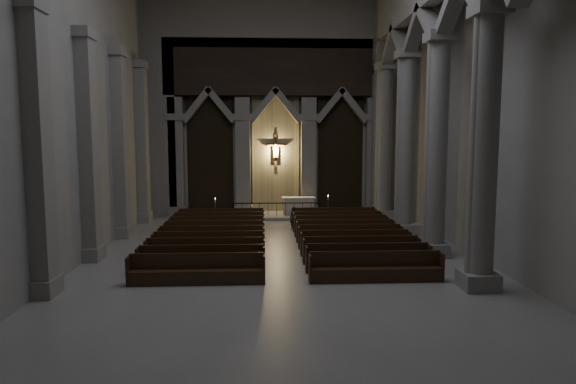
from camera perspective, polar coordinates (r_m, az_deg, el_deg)
The scene contains 11 objects.
room at distance 16.97m, azimuth -0.38°, elevation 17.13°, with size 24.00×24.10×12.00m.
sanctuary_wall at distance 28.29m, azimuth -1.39°, elevation 10.88°, with size 14.00×0.77×12.00m.
right_arcade at distance 19.32m, azimuth 16.66°, elevation 16.24°, with size 1.00×24.00×12.00m.
left_pilasters at distance 21.06m, azimuth -19.55°, elevation 4.61°, with size 0.60×13.00×8.03m.
sanctuary_step at distance 27.63m, azimuth -1.31°, elevation -2.63°, with size 8.50×2.60×0.15m, color gray.
altar at distance 27.69m, azimuth 1.15°, elevation -1.49°, with size 1.78×0.71×0.91m.
altar_rail at distance 26.79m, azimuth -1.27°, elevation -1.78°, with size 4.60×0.09×0.90m.
candle_stand_left at distance 26.26m, azimuth -8.07°, elevation -2.60°, with size 0.21×0.21×1.23m.
candle_stand_right at distance 26.84m, azimuth 4.46°, elevation -2.33°, with size 0.21×0.21×1.27m.
pews at distance 20.11m, azimuth -0.73°, elevation -5.47°, with size 9.49×9.65×0.91m.
worshipper at distance 23.97m, azimuth 0.65°, elevation -2.93°, with size 0.39×0.26×1.07m, color black.
Camera 1 is at (-0.71, -16.66, 4.50)m, focal length 32.00 mm.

